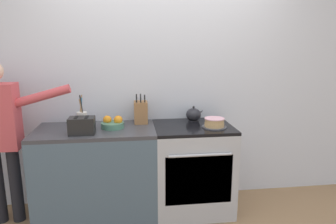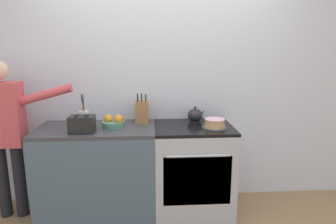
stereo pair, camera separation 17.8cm
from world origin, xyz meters
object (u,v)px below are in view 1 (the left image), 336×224
at_px(knife_block, 141,112).
at_px(fruit_bowl, 113,124).
at_px(stove_range, 192,168).
at_px(layer_cake, 214,123).
at_px(person_baker, 1,130).
at_px(toaster, 82,126).
at_px(utensil_crock, 82,119).
at_px(tea_kettle, 194,115).

distance_m(knife_block, fruit_bowl, 0.32).
bearing_deg(stove_range, knife_block, 161.50).
distance_m(stove_range, layer_cake, 0.53).
distance_m(stove_range, person_baker, 1.84).
bearing_deg(toaster, utensil_crock, 97.77).
height_order(fruit_bowl, toaster, toaster).
bearing_deg(knife_block, utensil_crock, -172.64).
relative_size(layer_cake, tea_kettle, 1.22).
height_order(utensil_crock, toaster, utensil_crock).
bearing_deg(stove_range, tea_kettle, 76.41).
bearing_deg(person_baker, utensil_crock, 19.00).
xyz_separation_m(fruit_bowl, toaster, (-0.26, -0.17, 0.03)).
bearing_deg(layer_cake, tea_kettle, 117.27).
height_order(tea_kettle, person_baker, person_baker).
distance_m(stove_range, knife_block, 0.77).
bearing_deg(fruit_bowl, stove_range, -1.10).
bearing_deg(knife_block, fruit_bowl, -150.68).
relative_size(tea_kettle, knife_block, 0.63).
bearing_deg(person_baker, stove_range, 11.35).
relative_size(stove_range, utensil_crock, 2.84).
height_order(layer_cake, person_baker, person_baker).
xyz_separation_m(knife_block, fruit_bowl, (-0.27, -0.15, -0.07)).
bearing_deg(layer_cake, person_baker, 177.37).
bearing_deg(stove_range, fruit_bowl, 178.90).
xyz_separation_m(knife_block, person_baker, (-1.27, -0.17, -0.10)).
xyz_separation_m(utensil_crock, person_baker, (-0.71, -0.09, -0.07)).
relative_size(tea_kettle, person_baker, 0.13).
xyz_separation_m(tea_kettle, knife_block, (-0.55, -0.02, 0.05)).
bearing_deg(stove_range, toaster, -171.75).
distance_m(utensil_crock, person_baker, 0.72).
bearing_deg(toaster, person_baker, 168.46).
bearing_deg(knife_block, stove_range, -18.50).
bearing_deg(toaster, layer_cake, 2.83).
bearing_deg(knife_block, tea_kettle, 2.03).
distance_m(toaster, person_baker, 0.76).
bearing_deg(tea_kettle, utensil_crock, -175.25).
bearing_deg(person_baker, fruit_bowl, 12.19).
bearing_deg(fruit_bowl, knife_block, 29.32).
bearing_deg(toaster, knife_block, 30.88).
bearing_deg(tea_kettle, toaster, -162.64).
bearing_deg(person_baker, tea_kettle, 17.24).
relative_size(stove_range, knife_block, 2.92).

